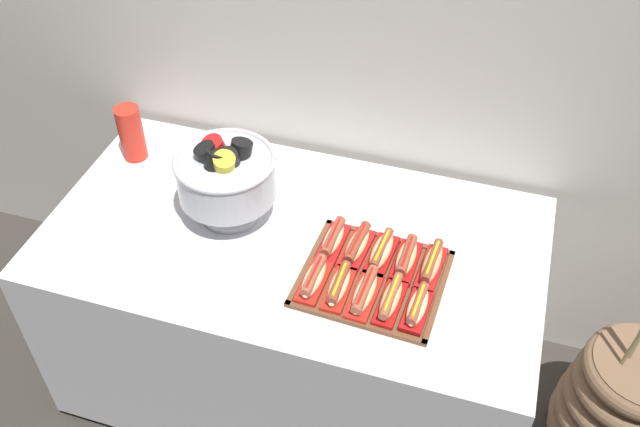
% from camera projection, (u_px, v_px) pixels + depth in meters
% --- Properties ---
extents(ground_plane, '(10.00, 10.00, 0.00)m').
position_uv_depth(ground_plane, '(298.00, 376.00, 2.69)').
color(ground_plane, '#38332D').
extents(buffet_table, '(1.53, 0.83, 0.75)m').
position_uv_depth(buffet_table, '(295.00, 309.00, 2.42)').
color(buffet_table, silver).
rests_on(buffet_table, ground_plane).
extents(floor_vase, '(0.44, 0.44, 0.99)m').
position_uv_depth(floor_vase, '(623.00, 407.00, 2.33)').
color(floor_vase, brown).
rests_on(floor_vase, ground_plane).
extents(serving_tray, '(0.42, 0.38, 0.01)m').
position_uv_depth(serving_tray, '(373.00, 279.00, 2.04)').
color(serving_tray, brown).
rests_on(serving_tray, buffet_table).
extents(hot_dog_0, '(0.07, 0.17, 0.06)m').
position_uv_depth(hot_dog_0, '(314.00, 279.00, 2.00)').
color(hot_dog_0, red).
rests_on(hot_dog_0, serving_tray).
extents(hot_dog_1, '(0.06, 0.17, 0.06)m').
position_uv_depth(hot_dog_1, '(339.00, 286.00, 1.98)').
color(hot_dog_1, red).
rests_on(hot_dog_1, serving_tray).
extents(hot_dog_2, '(0.07, 0.18, 0.06)m').
position_uv_depth(hot_dog_2, '(365.00, 293.00, 1.96)').
color(hot_dog_2, red).
rests_on(hot_dog_2, serving_tray).
extents(hot_dog_3, '(0.07, 0.17, 0.06)m').
position_uv_depth(hot_dog_3, '(391.00, 300.00, 1.94)').
color(hot_dog_3, '#B21414').
rests_on(hot_dog_3, serving_tray).
extents(hot_dog_4, '(0.07, 0.16, 0.06)m').
position_uv_depth(hot_dog_4, '(417.00, 307.00, 1.92)').
color(hot_dog_4, '#B21414').
rests_on(hot_dog_4, serving_tray).
extents(hot_dog_5, '(0.07, 0.16, 0.06)m').
position_uv_depth(hot_dog_5, '(333.00, 240.00, 2.11)').
color(hot_dog_5, red).
rests_on(hot_dog_5, serving_tray).
extents(hot_dog_6, '(0.08, 0.18, 0.06)m').
position_uv_depth(hot_dog_6, '(357.00, 246.00, 2.09)').
color(hot_dog_6, red).
rests_on(hot_dog_6, serving_tray).
extents(hot_dog_7, '(0.08, 0.18, 0.06)m').
position_uv_depth(hot_dog_7, '(381.00, 252.00, 2.07)').
color(hot_dog_7, '#B21414').
rests_on(hot_dog_7, serving_tray).
extents(hot_dog_8, '(0.07, 0.17, 0.06)m').
position_uv_depth(hot_dog_8, '(406.00, 258.00, 2.05)').
color(hot_dog_8, '#B21414').
rests_on(hot_dog_8, serving_tray).
extents(hot_dog_9, '(0.07, 0.19, 0.06)m').
position_uv_depth(hot_dog_9, '(432.00, 264.00, 2.04)').
color(hot_dog_9, red).
rests_on(hot_dog_9, serving_tray).
extents(punch_bowl, '(0.31, 0.31, 0.28)m').
position_uv_depth(punch_bowl, '(226.00, 175.00, 2.13)').
color(punch_bowl, silver).
rests_on(punch_bowl, buffet_table).
extents(cup_stack, '(0.08, 0.08, 0.20)m').
position_uv_depth(cup_stack, '(131.00, 133.00, 2.39)').
color(cup_stack, red).
rests_on(cup_stack, buffet_table).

